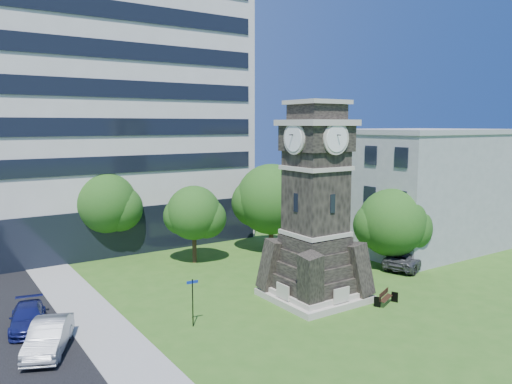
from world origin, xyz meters
TOP-DOWN VIEW (x-y plane):
  - ground at (0.00, 0.00)m, footprint 160.00×160.00m
  - sidewalk at (-9.50, 5.00)m, footprint 3.00×70.00m
  - clock_tower at (3.00, 2.00)m, footprint 5.40×5.40m
  - office_tall at (-3.20, 25.84)m, footprint 26.20×15.11m
  - office_low at (19.97, 8.00)m, footprint 15.20×12.20m
  - car_street_mid at (-12.38, 3.39)m, footprint 3.25×4.73m
  - car_street_north at (-12.73, 6.88)m, footprint 2.56×4.47m
  - car_east_lot at (13.37, 3.18)m, footprint 5.66×3.89m
  - park_bench at (5.90, -1.21)m, footprint 1.62×0.43m
  - street_sign at (-5.29, 2.25)m, footprint 0.63×0.06m
  - tree_nw at (-4.61, 19.23)m, footprint 5.57×5.07m
  - tree_nc at (0.55, 13.51)m, footprint 4.66×4.24m
  - tree_ne at (7.76, 13.20)m, footprint 6.63×6.03m
  - tree_east at (12.29, 3.94)m, footprint 5.64×5.13m

SIDE VIEW (x-z plane):
  - ground at x=0.00m, z-range 0.00..0.00m
  - sidewalk at x=-9.50m, z-range 0.00..0.06m
  - park_bench at x=5.90m, z-range 0.02..0.86m
  - car_street_north at x=-12.73m, z-range 0.00..1.22m
  - car_east_lot at x=13.37m, z-range 0.00..1.44m
  - car_street_mid at x=-12.38m, z-range 0.00..1.48m
  - street_sign at x=-5.29m, z-range 0.33..2.95m
  - tree_east at x=12.29m, z-range 0.32..6.37m
  - tree_nc at x=0.55m, z-range 0.77..6.87m
  - tree_ne at x=7.76m, z-range 0.56..8.07m
  - tree_nw at x=-4.61m, z-range 0.80..7.83m
  - office_low at x=19.97m, z-range 0.01..10.41m
  - clock_tower at x=3.00m, z-range -0.83..11.39m
  - office_tall at x=-3.20m, z-range -0.08..28.52m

